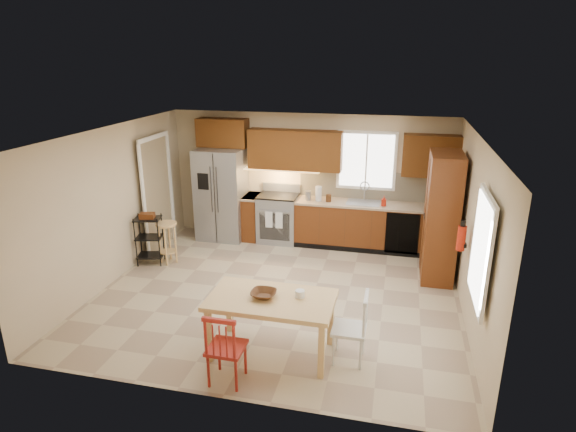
{
  "coord_description": "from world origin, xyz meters",
  "views": [
    {
      "loc": [
        1.68,
        -6.55,
        3.56
      ],
      "look_at": [
        0.06,
        0.4,
        1.15
      ],
      "focal_mm": 30.0,
      "sensor_mm": 36.0,
      "label": 1
    }
  ],
  "objects_px": {
    "fire_extinguisher": "(461,238)",
    "pantry": "(441,217)",
    "soap_bottle": "(384,201)",
    "refrigerator": "(222,194)",
    "chair_red": "(226,346)",
    "utility_cart": "(149,240)",
    "chair_white": "(349,328)",
    "bar_stool": "(168,243)",
    "table_bowl": "(264,297)",
    "table_jar": "(300,295)",
    "dining_table": "(272,326)",
    "range_stove": "(278,219)"
  },
  "relations": [
    {
      "from": "table_bowl",
      "to": "utility_cart",
      "type": "xyz_separation_m",
      "value": [
        -2.71,
        2.14,
        -0.31
      ]
    },
    {
      "from": "table_jar",
      "to": "bar_stool",
      "type": "distance_m",
      "value": 3.58
    },
    {
      "from": "table_bowl",
      "to": "utility_cart",
      "type": "height_order",
      "value": "utility_cart"
    },
    {
      "from": "range_stove",
      "to": "soap_bottle",
      "type": "xyz_separation_m",
      "value": [
        2.03,
        -0.08,
        0.54
      ]
    },
    {
      "from": "range_stove",
      "to": "bar_stool",
      "type": "relative_size",
      "value": 1.22
    },
    {
      "from": "chair_red",
      "to": "chair_white",
      "type": "xyz_separation_m",
      "value": [
        1.3,
        0.7,
        0.0
      ]
    },
    {
      "from": "fire_extinguisher",
      "to": "chair_white",
      "type": "height_order",
      "value": "fire_extinguisher"
    },
    {
      "from": "fire_extinguisher",
      "to": "dining_table",
      "type": "bearing_deg",
      "value": -143.98
    },
    {
      "from": "range_stove",
      "to": "chair_red",
      "type": "distance_m",
      "value": 4.4
    },
    {
      "from": "chair_white",
      "to": "table_bowl",
      "type": "xyz_separation_m",
      "value": [
        -1.05,
        -0.05,
        0.31
      ]
    },
    {
      "from": "dining_table",
      "to": "bar_stool",
      "type": "bearing_deg",
      "value": 138.84
    },
    {
      "from": "chair_red",
      "to": "chair_white",
      "type": "relative_size",
      "value": 1.0
    },
    {
      "from": "pantry",
      "to": "chair_white",
      "type": "height_order",
      "value": "pantry"
    },
    {
      "from": "table_bowl",
      "to": "table_jar",
      "type": "relative_size",
      "value": 2.42
    },
    {
      "from": "chair_white",
      "to": "utility_cart",
      "type": "height_order",
      "value": "chair_white"
    },
    {
      "from": "refrigerator",
      "to": "range_stove",
      "type": "bearing_deg",
      "value": 2.99
    },
    {
      "from": "chair_white",
      "to": "utility_cart",
      "type": "distance_m",
      "value": 4.3
    },
    {
      "from": "pantry",
      "to": "bar_stool",
      "type": "bearing_deg",
      "value": -173.67
    },
    {
      "from": "refrigerator",
      "to": "table_jar",
      "type": "distance_m",
      "value": 4.27
    },
    {
      "from": "refrigerator",
      "to": "fire_extinguisher",
      "type": "bearing_deg",
      "value": -24.52
    },
    {
      "from": "dining_table",
      "to": "bar_stool",
      "type": "xyz_separation_m",
      "value": [
        -2.51,
        2.23,
        0.0
      ]
    },
    {
      "from": "refrigerator",
      "to": "bar_stool",
      "type": "xyz_separation_m",
      "value": [
        -0.5,
        -1.44,
        -0.53
      ]
    },
    {
      "from": "refrigerator",
      "to": "chair_red",
      "type": "height_order",
      "value": "refrigerator"
    },
    {
      "from": "refrigerator",
      "to": "table_jar",
      "type": "relative_size",
      "value": 14.22
    },
    {
      "from": "soap_bottle",
      "to": "chair_red",
      "type": "relative_size",
      "value": 0.21
    },
    {
      "from": "soap_bottle",
      "to": "pantry",
      "type": "bearing_deg",
      "value": -43.45
    },
    {
      "from": "refrigerator",
      "to": "range_stove",
      "type": "distance_m",
      "value": 1.24
    },
    {
      "from": "soap_bottle",
      "to": "chair_red",
      "type": "bearing_deg",
      "value": -109.56
    },
    {
      "from": "chair_red",
      "to": "utility_cart",
      "type": "distance_m",
      "value": 3.71
    },
    {
      "from": "soap_bottle",
      "to": "bar_stool",
      "type": "bearing_deg",
      "value": -158.99
    },
    {
      "from": "range_stove",
      "to": "bar_stool",
      "type": "bearing_deg",
      "value": -137.78
    },
    {
      "from": "refrigerator",
      "to": "pantry",
      "type": "relative_size",
      "value": 0.87
    },
    {
      "from": "refrigerator",
      "to": "chair_white",
      "type": "bearing_deg",
      "value": -50.72
    },
    {
      "from": "utility_cart",
      "to": "table_jar",
      "type": "bearing_deg",
      "value": -46.76
    },
    {
      "from": "soap_bottle",
      "to": "utility_cart",
      "type": "distance_m",
      "value": 4.29
    },
    {
      "from": "fire_extinguisher",
      "to": "dining_table",
      "type": "xyz_separation_m",
      "value": [
        -2.32,
        -1.69,
        -0.73
      ]
    },
    {
      "from": "pantry",
      "to": "utility_cart",
      "type": "distance_m",
      "value": 5.0
    },
    {
      "from": "soap_bottle",
      "to": "fire_extinguisher",
      "type": "relative_size",
      "value": 0.53
    },
    {
      "from": "soap_bottle",
      "to": "table_bowl",
      "type": "distance_m",
      "value": 3.86
    },
    {
      "from": "pantry",
      "to": "chair_red",
      "type": "relative_size",
      "value": 2.34
    },
    {
      "from": "pantry",
      "to": "table_bowl",
      "type": "xyz_separation_m",
      "value": [
        -2.22,
        -2.74,
        -0.29
      ]
    },
    {
      "from": "soap_bottle",
      "to": "utility_cart",
      "type": "height_order",
      "value": "soap_bottle"
    },
    {
      "from": "dining_table",
      "to": "chair_white",
      "type": "distance_m",
      "value": 0.95
    },
    {
      "from": "refrigerator",
      "to": "bar_stool",
      "type": "bearing_deg",
      "value": -109.23
    },
    {
      "from": "refrigerator",
      "to": "table_bowl",
      "type": "distance_m",
      "value": 4.14
    },
    {
      "from": "soap_bottle",
      "to": "pantry",
      "type": "distance_m",
      "value": 1.31
    },
    {
      "from": "fire_extinguisher",
      "to": "table_jar",
      "type": "height_order",
      "value": "fire_extinguisher"
    },
    {
      "from": "dining_table",
      "to": "chair_white",
      "type": "bearing_deg",
      "value": 3.44
    },
    {
      "from": "chair_white",
      "to": "table_jar",
      "type": "distance_m",
      "value": 0.7
    },
    {
      "from": "fire_extinguisher",
      "to": "pantry",
      "type": "bearing_deg",
      "value": 100.78
    }
  ]
}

